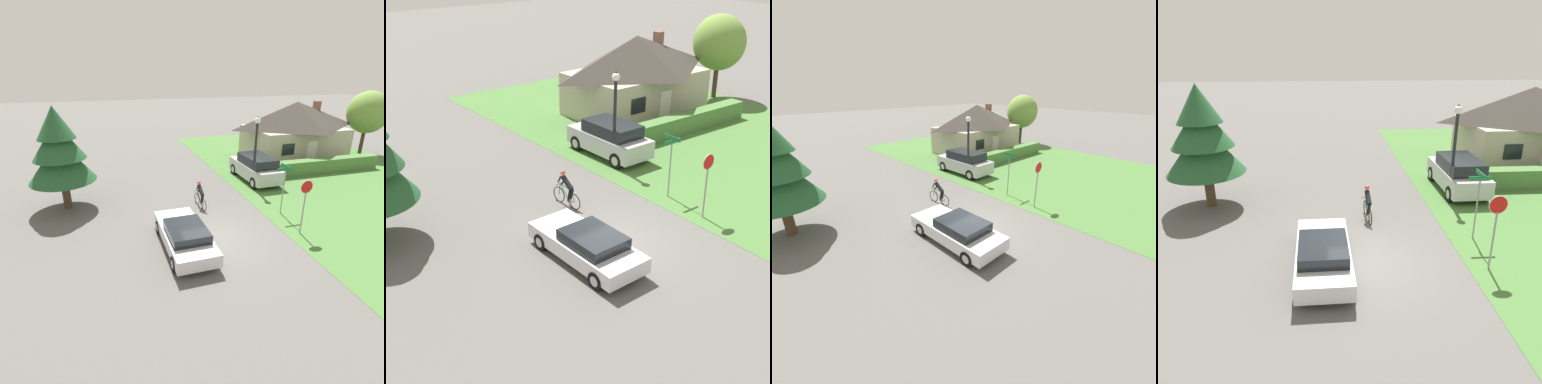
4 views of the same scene
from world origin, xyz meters
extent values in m
plane|color=#5B5956|center=(0.00, 0.00, 0.00)|extent=(140.00, 140.00, 0.00)
cube|color=#477538|center=(11.59, 4.00, 0.01)|extent=(16.00, 36.00, 0.01)
cube|color=#B2A893|center=(11.78, 11.49, 1.34)|extent=(8.13, 5.37, 2.68)
pyramid|color=#3D3833|center=(11.78, 11.49, 3.75)|extent=(8.78, 5.80, 2.14)
cube|color=silver|center=(11.82, 8.84, 1.00)|extent=(0.90, 0.07, 2.00)
cube|color=black|center=(9.56, 8.80, 1.47)|extent=(1.10, 0.08, 0.90)
cube|color=brown|center=(14.18, 12.05, 4.36)|extent=(0.51, 0.51, 0.80)
cube|color=#4C7A3D|center=(10.87, 6.97, 0.53)|extent=(10.86, 0.90, 1.06)
cube|color=silver|center=(-1.41, -0.25, 0.54)|extent=(1.92, 4.57, 0.56)
cube|color=black|center=(-1.41, -0.63, 1.02)|extent=(1.65, 2.11, 0.40)
cylinder|color=black|center=(-2.24, 1.28, 0.31)|extent=(0.30, 0.63, 0.63)
cylinder|color=#ADADB2|center=(-2.24, 1.28, 0.31)|extent=(0.30, 0.37, 0.36)
cylinder|color=black|center=(-0.64, 1.31, 0.31)|extent=(0.30, 0.63, 0.63)
cylinder|color=#ADADB2|center=(-0.64, 1.31, 0.31)|extent=(0.30, 0.37, 0.36)
cylinder|color=black|center=(-2.18, -1.80, 0.31)|extent=(0.30, 0.63, 0.63)
cylinder|color=#ADADB2|center=(-2.18, -1.80, 0.31)|extent=(0.30, 0.37, 0.36)
cylinder|color=black|center=(-0.58, -1.77, 0.31)|extent=(0.30, 0.63, 0.63)
cylinder|color=#ADADB2|center=(-0.58, -1.77, 0.31)|extent=(0.30, 0.37, 0.36)
torus|color=black|center=(0.60, 3.08, 0.33)|extent=(0.11, 0.70, 0.70)
torus|color=black|center=(0.50, 4.04, 0.33)|extent=(0.11, 0.70, 0.70)
cylinder|color=#338C3F|center=(0.58, 3.32, 0.50)|extent=(0.05, 0.17, 0.58)
cylinder|color=#338C3F|center=(0.54, 3.68, 0.54)|extent=(0.10, 0.61, 0.68)
cylinder|color=#338C3F|center=(0.55, 3.61, 0.83)|extent=(0.11, 0.72, 0.13)
cylinder|color=#338C3F|center=(0.58, 3.23, 0.27)|extent=(0.07, 0.32, 0.15)
cylinder|color=#338C3F|center=(0.59, 3.17, 0.56)|extent=(0.05, 0.20, 0.46)
cylinder|color=#338C3F|center=(0.51, 4.00, 0.60)|extent=(0.05, 0.12, 0.55)
cylinder|color=black|center=(0.51, 3.97, 0.87)|extent=(0.44, 0.07, 0.02)
ellipsoid|color=black|center=(0.58, 3.25, 0.80)|extent=(0.10, 0.21, 0.05)
cylinder|color=black|center=(0.58, 3.24, 0.62)|extent=(0.13, 0.25, 0.48)
cylinder|color=black|center=(0.58, 3.40, 0.54)|extent=(0.13, 0.25, 0.63)
cylinder|color=tan|center=(0.57, 3.31, 0.25)|extent=(0.08, 0.08, 0.30)
cylinder|color=tan|center=(0.62, 3.47, 0.15)|extent=(0.17, 0.08, 0.21)
cylinder|color=black|center=(0.55, 3.52, 1.05)|extent=(0.29, 0.69, 0.58)
cylinder|color=black|center=(0.52, 3.74, 1.05)|extent=(0.09, 0.25, 0.35)
cylinder|color=black|center=(0.52, 4.02, 1.05)|extent=(0.09, 0.25, 0.35)
sphere|color=tan|center=(0.53, 3.79, 1.39)|extent=(0.19, 0.19, 0.19)
ellipsoid|color=red|center=(0.53, 3.79, 1.44)|extent=(0.22, 0.18, 0.12)
cube|color=#B7B7BC|center=(5.70, 6.85, 0.75)|extent=(2.04, 4.63, 0.89)
cube|color=black|center=(5.70, 6.63, 1.51)|extent=(1.78, 2.91, 0.62)
cylinder|color=black|center=(4.79, 8.40, 0.39)|extent=(0.25, 0.79, 0.79)
cylinder|color=#ADADB2|center=(4.79, 8.40, 0.39)|extent=(0.26, 0.46, 0.46)
cylinder|color=black|center=(6.57, 8.43, 0.39)|extent=(0.25, 0.79, 0.79)
cylinder|color=#ADADB2|center=(6.57, 8.43, 0.39)|extent=(0.26, 0.46, 0.46)
cylinder|color=black|center=(4.82, 5.27, 0.39)|extent=(0.25, 0.79, 0.79)
cylinder|color=#ADADB2|center=(4.82, 5.27, 0.39)|extent=(0.26, 0.46, 0.46)
cylinder|color=black|center=(6.61, 5.29, 0.39)|extent=(0.25, 0.79, 0.79)
cylinder|color=#ADADB2|center=(6.61, 5.29, 0.39)|extent=(0.26, 0.46, 0.46)
cylinder|color=gray|center=(4.29, -0.66, 1.08)|extent=(0.07, 0.07, 2.17)
cylinder|color=red|center=(4.29, -0.66, 2.42)|extent=(0.60, 0.03, 0.60)
cylinder|color=silver|center=(4.29, -0.66, 2.42)|extent=(0.64, 0.02, 0.64)
cylinder|color=black|center=(4.90, 5.57, 2.14)|extent=(0.16, 0.16, 4.27)
sphere|color=white|center=(4.90, 5.57, 4.45)|extent=(0.38, 0.38, 0.38)
cone|color=black|center=(4.90, 5.57, 4.64)|extent=(0.23, 0.23, 0.15)
cylinder|color=gray|center=(4.57, 1.55, 1.24)|extent=(0.06, 0.06, 2.49)
cube|color=#197238|center=(4.57, 1.55, 2.55)|extent=(0.90, 0.03, 0.16)
cube|color=#197238|center=(4.57, 1.55, 2.71)|extent=(0.03, 0.90, 0.16)
cylinder|color=#4C3823|center=(18.69, 10.72, 1.14)|extent=(0.32, 0.32, 2.28)
ellipsoid|color=olive|center=(18.69, 10.72, 3.79)|extent=(3.55, 3.55, 3.73)
camera|label=1|loc=(-4.30, -11.40, 7.41)|focal=28.00mm
camera|label=2|loc=(-11.34, -12.74, 10.35)|focal=50.00mm
camera|label=3|loc=(-7.97, -7.80, 6.58)|focal=24.00mm
camera|label=4|loc=(-1.27, -11.37, 7.27)|focal=35.00mm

